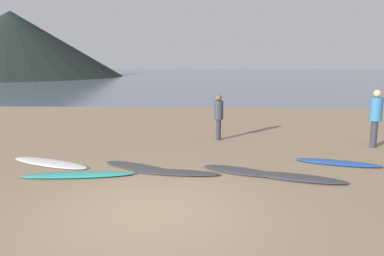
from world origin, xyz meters
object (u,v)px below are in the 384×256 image
(surfboard_0, at_px, (50,163))
(person_1, at_px, (219,113))
(surfboard_6, at_px, (338,163))
(surfboard_2, at_px, (139,167))
(surfboard_4, at_px, (240,171))
(person_0, at_px, (376,114))
(surfboard_1, at_px, (78,175))
(surfboard_3, at_px, (176,172))
(surfboard_5, at_px, (298,177))

(surfboard_0, distance_m, person_1, 5.67)
(surfboard_6, xyz_separation_m, person_1, (-3.03, 3.01, 0.88))
(surfboard_0, distance_m, surfboard_2, 2.45)
(surfboard_2, relative_size, surfboard_4, 1.10)
(surfboard_6, bearing_deg, person_0, 67.00)
(surfboard_0, bearing_deg, person_0, 37.06)
(surfboard_1, xyz_separation_m, surfboard_6, (6.53, 1.22, -0.00))
(surfboard_3, height_order, person_1, person_1)
(surfboard_3, relative_size, surfboard_5, 0.97)
(surfboard_4, relative_size, person_1, 1.24)
(surfboard_3, bearing_deg, person_0, 34.04)
(surfboard_2, xyz_separation_m, surfboard_3, (0.98, -0.44, 0.00))
(surfboard_2, bearing_deg, surfboard_1, -122.10)
(surfboard_3, relative_size, person_0, 1.17)
(surfboard_1, distance_m, surfboard_5, 5.14)
(surfboard_4, height_order, person_0, person_0)
(surfboard_4, bearing_deg, surfboard_5, 3.72)
(surfboard_0, xyz_separation_m, surfboard_5, (6.24, -1.14, 0.01))
(surfboard_6, height_order, person_1, person_1)
(surfboard_3, bearing_deg, person_1, 81.10)
(surfboard_3, distance_m, person_1, 4.23)
(person_1, bearing_deg, surfboard_0, 8.56)
(surfboard_2, bearing_deg, surfboard_3, 5.88)
(surfboard_1, height_order, person_0, person_0)
(surfboard_0, distance_m, surfboard_3, 3.50)
(surfboard_2, bearing_deg, surfboard_4, 23.54)
(surfboard_0, height_order, surfboard_1, surfboard_1)
(surfboard_3, bearing_deg, surfboard_1, -165.36)
(surfboard_2, xyz_separation_m, person_0, (7.02, 2.53, 1.04))
(surfboard_5, bearing_deg, surfboard_4, 177.42)
(surfboard_0, bearing_deg, person_1, 58.70)
(surfboard_1, height_order, surfboard_5, surfboard_5)
(surfboard_6, bearing_deg, surfboard_1, -150.35)
(surfboard_6, relative_size, person_1, 1.40)
(surfboard_0, bearing_deg, surfboard_6, 25.34)
(surfboard_1, xyz_separation_m, surfboard_4, (3.87, 0.43, -0.01))
(surfboard_5, xyz_separation_m, person_0, (3.21, 3.33, 1.03))
(surfboard_3, bearing_deg, surfboard_5, 0.46)
(surfboard_2, distance_m, surfboard_4, 2.56)
(person_0, bearing_deg, surfboard_0, -178.70)
(surfboard_1, distance_m, surfboard_3, 2.33)
(surfboard_4, xyz_separation_m, surfboard_6, (2.67, 0.79, 0.00))
(surfboard_3, relative_size, person_1, 1.37)
(person_0, relative_size, person_1, 1.17)
(surfboard_5, relative_size, surfboard_6, 1.01)
(surfboard_2, bearing_deg, surfboard_0, -158.09)
(surfboard_5, distance_m, person_1, 4.71)
(surfboard_2, bearing_deg, surfboard_6, 35.41)
(surfboard_0, bearing_deg, surfboard_5, 13.64)
(surfboard_3, relative_size, surfboard_6, 0.98)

